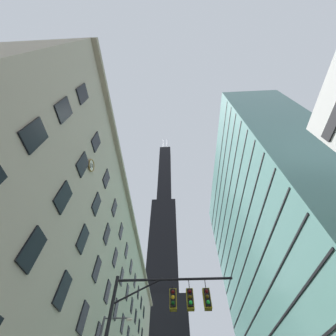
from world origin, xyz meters
name	(u,v)px	position (x,y,z in m)	size (l,w,h in m)	color
station_building	(74,311)	(-18.44, 27.49, 13.91)	(15.54, 66.98, 27.86)	#B2A88E
dark_skyscraper	(163,267)	(-10.16, 98.90, 59.58)	(22.64, 22.64, 202.02)	black
glass_office_midrise	(271,239)	(18.26, 33.15, 29.15)	(14.62, 47.84, 58.30)	slate
traffic_signal_mast	(166,315)	(-3.50, 5.64, 5.80)	(7.14, 0.63, 7.70)	black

